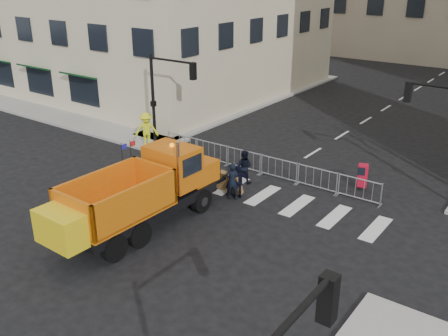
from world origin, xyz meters
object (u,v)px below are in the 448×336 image
Objects in this scene: plow_truck at (139,193)px; cop_b at (244,166)px; worker at (146,130)px; cop_a at (232,181)px; cop_c at (238,182)px; newspaper_box at (362,175)px.

plow_truck reaches higher than cop_b.
plow_truck is at bearing -91.79° from worker.
cop_a is 0.31m from cop_c.
cop_a is 6.28m from newspaper_box.
newspaper_box is at bearing -175.30° from cop_c.
cop_c is (0.15, 0.26, -0.07)m from cop_a.
newspaper_box is at bearing -167.35° from cop_a.
newspaper_box is (4.20, 4.26, -0.10)m from cop_c.
worker is at bearing -15.45° from cop_b.
plow_truck is 6.43m from cop_b.
cop_a is 1.04× the size of cop_b.
worker is at bearing -56.48° from cop_c.
cop_b reaches higher than cop_c.
plow_truck reaches higher than newspaper_box.
plow_truck reaches higher than cop_c.
cop_b is 1.05× the size of cop_c.
plow_truck reaches higher than worker.
cop_c is at bearing 104.99° from cop_b.
cop_b is 1.80m from cop_c.
cop_a is 8.19m from worker.
cop_c is at bearing -60.25° from worker.
plow_truck is 5.81× the size of cop_c.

